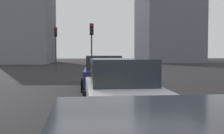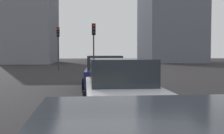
{
  "view_description": "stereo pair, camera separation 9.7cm",
  "coord_description": "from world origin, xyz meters",
  "px_view_note": "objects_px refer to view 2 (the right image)",
  "views": [
    {
      "loc": [
        -4.37,
        0.73,
        1.8
      ],
      "look_at": [
        4.47,
        -0.04,
        1.36
      ],
      "focal_mm": 47.88,
      "sensor_mm": 36.0,
      "label": 1
    },
    {
      "loc": [
        -4.38,
        0.64,
        1.8
      ],
      "look_at": [
        4.47,
        -0.04,
        1.36
      ],
      "focal_mm": 47.88,
      "sensor_mm": 36.0,
      "label": 2
    }
  ],
  "objects_px": {
    "car_navy_lead": "(105,73)",
    "traffic_light_near_right": "(58,40)",
    "car_white_second": "(120,91)",
    "traffic_light_near_left": "(94,38)"
  },
  "relations": [
    {
      "from": "car_navy_lead",
      "to": "traffic_light_near_right",
      "type": "bearing_deg",
      "value": 15.8
    },
    {
      "from": "car_white_second",
      "to": "traffic_light_near_left",
      "type": "bearing_deg",
      "value": 0.68
    },
    {
      "from": "car_white_second",
      "to": "traffic_light_near_left",
      "type": "height_order",
      "value": "traffic_light_near_left"
    },
    {
      "from": "car_navy_lead",
      "to": "traffic_light_near_left",
      "type": "xyz_separation_m",
      "value": [
        8.97,
        0.39,
        2.13
      ]
    },
    {
      "from": "car_navy_lead",
      "to": "car_white_second",
      "type": "xyz_separation_m",
      "value": [
        -6.9,
        -0.06,
        -0.0
      ]
    },
    {
      "from": "car_navy_lead",
      "to": "traffic_light_near_left",
      "type": "distance_m",
      "value": 9.23
    },
    {
      "from": "car_white_second",
      "to": "traffic_light_near_right",
      "type": "distance_m",
      "value": 22.21
    },
    {
      "from": "car_white_second",
      "to": "traffic_light_near_left",
      "type": "relative_size",
      "value": 1.08
    },
    {
      "from": "traffic_light_near_right",
      "to": "car_white_second",
      "type": "bearing_deg",
      "value": 8.73
    },
    {
      "from": "car_navy_lead",
      "to": "traffic_light_near_right",
      "type": "relative_size",
      "value": 1.11
    }
  ]
}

